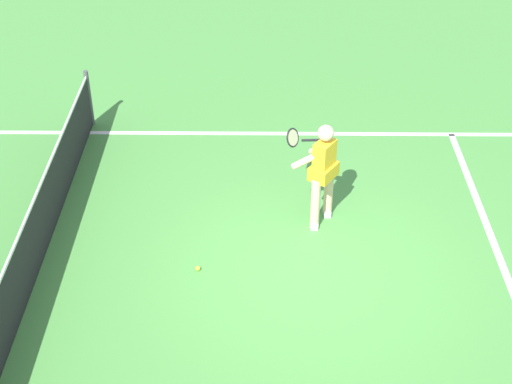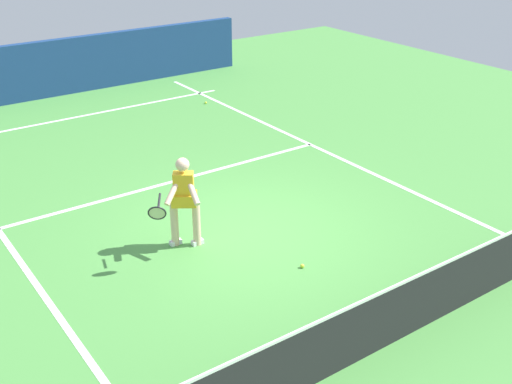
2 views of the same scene
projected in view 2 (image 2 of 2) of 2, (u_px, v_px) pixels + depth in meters
The scene contains 10 objects.
ground_plane at pixel (247, 231), 10.99m from camera, with size 26.10×26.10×0.00m, color #4C9342.
court_back_wall at pixel (51, 69), 17.83m from camera, with size 12.03×0.24×1.57m, color navy.
baseline_marking at pixel (83, 116), 16.55m from camera, with size 8.03×0.10×0.01m, color white.
service_line_marking at pixel (176, 181), 12.86m from camera, with size 7.03×0.10×0.01m, color white.
sideline_left_marking at pixel (390, 182), 12.82m from camera, with size 0.10×18.08×0.01m, color white.
sideline_right_marking at pixel (46, 299), 9.16m from camera, with size 0.10×18.08×0.01m, color white.
court_net at pixel (404, 309), 8.16m from camera, with size 7.71×0.08×1.00m.
tennis_player at pixel (183, 199), 10.18m from camera, with size 1.09×0.76×1.55m.
tennis_ball_mid at pixel (206, 103), 17.46m from camera, with size 0.07×0.07×0.07m, color #D1E533.
tennis_ball_far at pixel (302, 266), 9.90m from camera, with size 0.07×0.07×0.07m, color #D1E533.
Camera 2 is at (5.43, 7.96, 5.34)m, focal length 44.61 mm.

